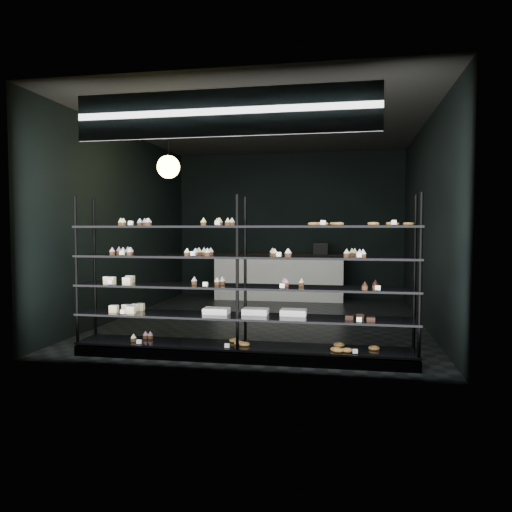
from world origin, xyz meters
name	(u,v)px	position (x,y,z in m)	size (l,w,h in m)	color
room	(267,224)	(0.00, 0.00, 1.60)	(5.01, 6.01, 3.20)	black
display_shelf	(240,305)	(0.07, -2.45, 0.63)	(4.00, 0.50, 1.91)	black
signage	(223,113)	(0.00, -2.93, 2.75)	(3.30, 0.05, 0.50)	#0C0C3D
pendant_lamp	(168,167)	(-1.34, -0.96, 2.45)	(0.34, 0.34, 0.90)	black
service_counter	(280,276)	(-0.13, 2.50, 0.50)	(2.84, 0.65, 1.23)	silver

